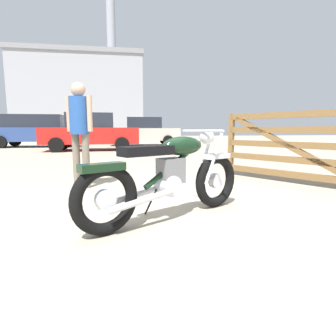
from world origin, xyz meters
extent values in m
plane|color=tan|center=(0.00, 0.00, 0.00)|extent=(80.00, 80.00, 0.00)
torus|color=black|center=(0.70, 0.03, 0.32)|extent=(0.61, 0.41, 0.64)
cylinder|color=silver|center=(0.70, 0.03, 0.32)|extent=(0.20, 0.16, 0.18)
torus|color=black|center=(-0.55, -0.68, 0.32)|extent=(0.61, 0.41, 0.64)
cylinder|color=silver|center=(-0.55, -0.68, 0.32)|extent=(0.20, 0.16, 0.18)
cube|color=silver|center=(0.70, 0.03, 0.62)|extent=(0.38, 0.29, 0.06)
cube|color=black|center=(-0.56, -0.69, 0.61)|extent=(0.41, 0.31, 0.07)
cylinder|color=silver|center=(0.56, 0.03, 0.60)|extent=(0.27, 0.17, 0.58)
cylinder|color=silver|center=(0.63, -0.10, 0.60)|extent=(0.27, 0.17, 0.58)
sphere|color=silver|center=(0.55, -0.05, 0.85)|extent=(0.17, 0.17, 0.17)
cylinder|color=silver|center=(0.48, -0.09, 0.92)|extent=(0.33, 0.55, 0.03)
cylinder|color=black|center=(0.13, -0.29, 0.58)|extent=(0.68, 0.42, 0.47)
ellipsoid|color=black|center=(0.23, -0.24, 0.76)|extent=(0.56, 0.45, 0.20)
cube|color=black|center=(-0.17, -0.47, 0.73)|extent=(0.57, 0.44, 0.09)
cube|color=slate|center=(0.10, -0.32, 0.51)|extent=(0.32, 0.29, 0.26)
cylinder|color=silver|center=(0.06, -0.34, 0.36)|extent=(0.29, 0.28, 0.22)
cylinder|color=silver|center=(-0.32, -0.44, 0.28)|extent=(0.64, 0.40, 0.14)
cylinder|color=silver|center=(-0.22, -0.61, 0.28)|extent=(0.64, 0.40, 0.14)
cylinder|color=black|center=(-0.11, -0.24, 0.16)|extent=(0.13, 0.22, 0.33)
cube|color=brown|center=(1.79, 2.33, 0.65)|extent=(0.12, 0.13, 1.20)
cube|color=brown|center=(2.45, 1.33, 0.15)|extent=(1.39, 2.05, 0.11)
cube|color=brown|center=(2.45, 1.33, 0.41)|extent=(1.39, 2.05, 0.11)
cube|color=brown|center=(2.45, 1.33, 0.67)|extent=(1.39, 2.05, 0.11)
cube|color=brown|center=(2.45, 1.33, 0.93)|extent=(1.39, 2.05, 0.11)
cube|color=brown|center=(2.45, 1.33, 1.19)|extent=(1.39, 2.05, 0.11)
cube|color=brown|center=(2.45, 1.33, 0.65)|extent=(1.28, 1.88, 1.08)
cylinder|color=#706656|center=(-1.00, 1.39, 0.43)|extent=(0.12, 0.12, 0.86)
cylinder|color=#706656|center=(-1.17, 1.47, 0.43)|extent=(0.12, 0.12, 0.86)
cylinder|color=#234C93|center=(-1.08, 1.43, 1.15)|extent=(0.30, 0.30, 0.58)
cylinder|color=tan|center=(-0.91, 1.35, 1.18)|extent=(0.08, 0.08, 0.55)
cylinder|color=tan|center=(-1.25, 1.52, 1.18)|extent=(0.08, 0.08, 0.55)
sphere|color=tan|center=(-1.08, 1.43, 1.55)|extent=(0.22, 0.22, 0.22)
cylinder|color=black|center=(-3.27, 8.77, 0.31)|extent=(0.63, 0.24, 0.62)
cylinder|color=black|center=(-3.37, 10.48, 0.31)|extent=(0.63, 0.24, 0.62)
cylinder|color=black|center=(-0.58, 8.93, 0.31)|extent=(0.63, 0.24, 0.62)
cylinder|color=black|center=(-0.68, 10.65, 0.31)|extent=(0.63, 0.24, 0.62)
cube|color=red|center=(-1.97, 9.71, 0.67)|extent=(4.30, 1.97, 0.72)
cube|color=#232833|center=(-1.97, 9.71, 1.35)|extent=(2.09, 1.68, 0.64)
cylinder|color=black|center=(-3.74, 13.63, 0.32)|extent=(0.64, 0.22, 0.64)
cylinder|color=black|center=(-3.76, 11.87, 0.32)|extent=(0.64, 0.22, 0.64)
cylinder|color=black|center=(-6.74, 13.66, 0.32)|extent=(0.64, 0.22, 0.64)
cylinder|color=black|center=(-6.76, 11.90, 0.32)|extent=(0.64, 0.22, 0.64)
cube|color=#2D4784|center=(-5.25, 12.76, 0.69)|extent=(4.72, 1.81, 0.74)
cube|color=#232833|center=(-5.55, 12.77, 1.40)|extent=(3.52, 1.64, 0.68)
cylinder|color=black|center=(-0.69, 12.62, 0.31)|extent=(0.62, 0.21, 0.62)
cylinder|color=black|center=(-0.66, 14.34, 0.31)|extent=(0.62, 0.21, 0.62)
cylinder|color=black|center=(2.01, 12.58, 0.31)|extent=(0.62, 0.21, 0.62)
cylinder|color=black|center=(2.04, 14.30, 0.31)|extent=(0.62, 0.21, 0.62)
cube|color=beige|center=(0.67, 13.46, 0.67)|extent=(4.23, 1.78, 0.72)
cube|color=#232833|center=(0.67, 13.46, 1.35)|extent=(2.02, 1.59, 0.64)
cube|color=#9EA0A8|center=(-5.65, 34.05, 4.61)|extent=(14.31, 12.21, 9.23)
cube|color=gray|center=(-5.65, 34.05, 9.48)|extent=(14.61, 12.51, 0.50)
cylinder|color=#9EA0A8|center=(-2.09, 34.08, 14.33)|extent=(1.10, 1.10, 10.21)
camera|label=1|loc=(-0.35, -3.05, 0.93)|focal=28.88mm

